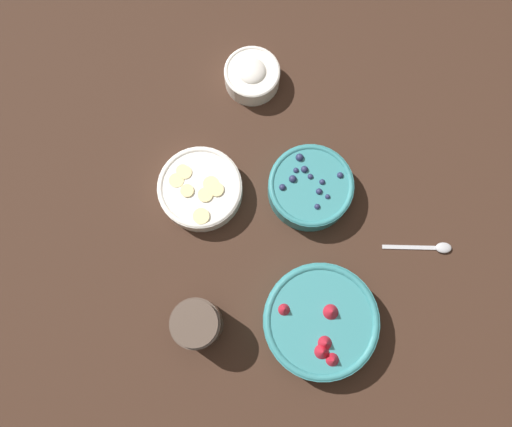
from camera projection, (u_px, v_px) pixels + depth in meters
ground_plane at (252, 218)px, 1.02m from camera, size 4.00×4.00×0.00m
bowl_strawberries at (320, 321)px, 0.94m from camera, size 0.22×0.22×0.08m
bowl_blueberries at (310, 187)px, 1.00m from camera, size 0.17×0.17×0.06m
bowl_bananas at (200, 189)px, 1.00m from camera, size 0.17×0.17×0.04m
bowl_cream at (252, 75)px, 1.05m from camera, size 0.12×0.12×0.06m
jar_chocolate at (198, 324)px, 0.93m from camera, size 0.09×0.09×0.10m
spoon at (431, 248)px, 1.00m from camera, size 0.10×0.11×0.01m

